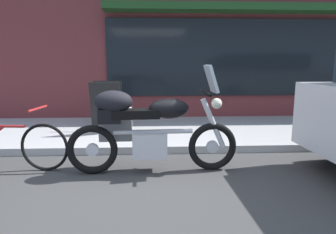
% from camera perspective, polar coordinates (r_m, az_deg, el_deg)
% --- Properties ---
extents(ground_plane, '(80.00, 80.00, 0.00)m').
position_cam_1_polar(ground_plane, '(3.56, -5.68, -13.04)').
color(ground_plane, '#3A3A3A').
extents(touring_motorcycle, '(2.22, 0.62, 1.40)m').
position_cam_1_polar(touring_motorcycle, '(3.81, -4.83, -1.90)').
color(touring_motorcycle, black).
rests_on(touring_motorcycle, ground_plane).
extents(parked_bicycle, '(1.72, 0.48, 0.91)m').
position_cam_1_polar(parked_bicycle, '(4.46, -29.31, -4.64)').
color(parked_bicycle, black).
rests_on(parked_bicycle, ground_plane).
extents(sandwich_board_sign, '(0.55, 0.42, 0.96)m').
position_cam_1_polar(sandwich_board_sign, '(5.67, -11.92, 1.96)').
color(sandwich_board_sign, black).
rests_on(sandwich_board_sign, sidewalk_curb).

